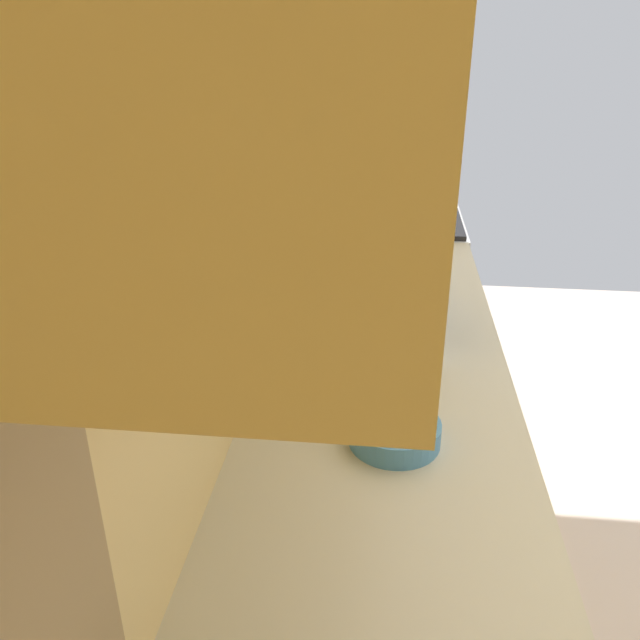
# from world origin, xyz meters

# --- Properties ---
(wall_back) EXTENTS (3.72, 0.12, 2.63)m
(wall_back) POSITION_xyz_m (0.00, 1.58, 1.32)
(wall_back) COLOR #E5C074
(wall_back) RESTS_ON ground_plane
(counter_run) EXTENTS (2.82, 0.63, 0.92)m
(counter_run) POSITION_xyz_m (-0.39, 1.22, 0.46)
(counter_run) COLOR tan
(counter_run) RESTS_ON ground_plane
(oven_range) EXTENTS (0.66, 0.64, 1.10)m
(oven_range) POSITION_xyz_m (1.35, 1.21, 0.48)
(oven_range) COLOR #B7BABF
(oven_range) RESTS_ON ground_plane
(microwave) EXTENTS (0.46, 0.35, 0.27)m
(microwave) POSITION_xyz_m (0.25, 1.24, 1.06)
(microwave) COLOR white
(microwave) RESTS_ON counter_run
(bowl) EXTENTS (0.19, 0.19, 0.05)m
(bowl) POSITION_xyz_m (-0.31, 1.19, 0.95)
(bowl) COLOR #4C8CBF
(bowl) RESTS_ON counter_run
(kettle) EXTENTS (0.21, 0.16, 0.19)m
(kettle) POSITION_xyz_m (0.69, 1.19, 1.01)
(kettle) COLOR #B7BABF
(kettle) RESTS_ON counter_run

